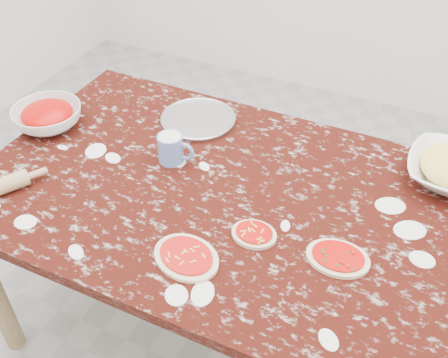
% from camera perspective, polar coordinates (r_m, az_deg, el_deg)
% --- Properties ---
extents(ground, '(4.00, 4.00, 0.00)m').
position_cam_1_polar(ground, '(2.24, -0.00, -15.82)').
color(ground, gray).
extents(worktable, '(1.60, 1.00, 0.75)m').
position_cam_1_polar(worktable, '(1.72, -0.00, -3.37)').
color(worktable, black).
rests_on(worktable, ground).
extents(pizza_tray, '(0.34, 0.34, 0.01)m').
position_cam_1_polar(pizza_tray, '(1.98, -2.83, 6.47)').
color(pizza_tray, '#B2B2B7').
rests_on(pizza_tray, worktable).
extents(sauce_bowl, '(0.28, 0.28, 0.08)m').
position_cam_1_polar(sauce_bowl, '(2.04, -18.61, 6.39)').
color(sauce_bowl, white).
rests_on(sauce_bowl, worktable).
extents(flour_mug, '(0.13, 0.09, 0.10)m').
position_cam_1_polar(flour_mug, '(1.77, -5.71, 3.35)').
color(flour_mug, '#637DBB').
rests_on(flour_mug, worktable).
extents(pizza_left, '(0.23, 0.20, 0.02)m').
position_cam_1_polar(pizza_left, '(1.47, -4.12, -8.46)').
color(pizza_left, beige).
rests_on(pizza_left, worktable).
extents(pizza_mid, '(0.14, 0.11, 0.02)m').
position_cam_1_polar(pizza_mid, '(1.52, 3.28, -5.98)').
color(pizza_mid, beige).
rests_on(pizza_mid, worktable).
extents(pizza_right, '(0.19, 0.15, 0.02)m').
position_cam_1_polar(pizza_right, '(1.49, 12.27, -8.37)').
color(pizza_right, beige).
rests_on(pizza_right, worktable).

